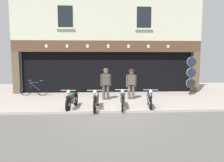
% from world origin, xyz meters
% --- Properties ---
extents(ground, '(23.89, 22.00, 0.18)m').
position_xyz_m(ground, '(0.00, -0.98, -0.04)').
color(ground, '#A1958B').
extents(shop_facade, '(12.19, 4.42, 6.32)m').
position_xyz_m(shop_facade, '(-0.00, 7.01, 1.71)').
color(shop_facade, black).
rests_on(shop_facade, ground).
extents(motorcycle_left, '(0.62, 1.94, 0.92)m').
position_xyz_m(motorcycle_left, '(-1.76, 0.88, 0.42)').
color(motorcycle_left, black).
rests_on(motorcycle_left, ground).
extents(motorcycle_center_left, '(0.62, 2.05, 0.93)m').
position_xyz_m(motorcycle_center_left, '(-0.71, 0.73, 0.44)').
color(motorcycle_center_left, black).
rests_on(motorcycle_center_left, ground).
extents(motorcycle_center, '(0.62, 2.05, 0.93)m').
position_xyz_m(motorcycle_center, '(0.46, 0.83, 0.44)').
color(motorcycle_center, black).
rests_on(motorcycle_center, ground).
extents(motorcycle_center_right, '(0.62, 1.93, 0.90)m').
position_xyz_m(motorcycle_center_right, '(1.66, 0.86, 0.42)').
color(motorcycle_center_right, black).
rests_on(motorcycle_center_right, ground).
extents(salesman_left, '(0.56, 0.34, 1.67)m').
position_xyz_m(salesman_left, '(-0.23, 2.81, 0.92)').
color(salesman_left, '#47423D').
rests_on(salesman_left, ground).
extents(shopkeeper_center, '(0.56, 0.37, 1.64)m').
position_xyz_m(shopkeeper_center, '(1.14, 2.88, 0.91)').
color(shopkeeper_center, brown).
rests_on(shopkeeper_center, ground).
extents(tyre_sign_pole, '(0.58, 0.06, 2.29)m').
position_xyz_m(tyre_sign_pole, '(4.88, 3.88, 1.33)').
color(tyre_sign_pole, '#232328').
rests_on(tyre_sign_pole, ground).
extents(advert_board_near, '(0.80, 0.03, 0.96)m').
position_xyz_m(advert_board_near, '(-1.99, 5.40, 1.79)').
color(advert_board_near, silver).
extents(leaning_bicycle, '(1.72, 0.50, 0.95)m').
position_xyz_m(leaning_bicycle, '(-4.47, 4.33, 0.38)').
color(leaning_bicycle, black).
rests_on(leaning_bicycle, ground).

